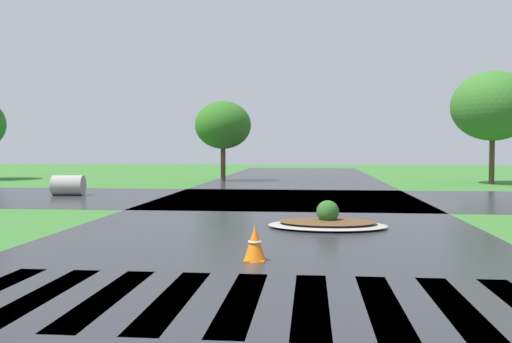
% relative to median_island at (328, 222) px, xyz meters
% --- Properties ---
extents(asphalt_roadway, '(9.99, 80.00, 0.01)m').
position_rel_median_island_xyz_m(asphalt_roadway, '(-1.31, -0.61, -0.13)').
color(asphalt_roadway, '#2B2B30').
rests_on(asphalt_roadway, ground).
extents(asphalt_cross_road, '(90.00, 8.99, 0.01)m').
position_rel_median_island_xyz_m(asphalt_cross_road, '(-1.31, 7.66, -0.13)').
color(asphalt_cross_road, '#2B2B30').
rests_on(asphalt_cross_road, ground).
extents(crosswalk_stripes, '(7.65, 3.02, 0.01)m').
position_rel_median_island_xyz_m(crosswalk_stripes, '(-1.31, -6.69, -0.13)').
color(crosswalk_stripes, white).
rests_on(crosswalk_stripes, ground).
extents(median_island, '(2.94, 1.93, 0.68)m').
position_rel_median_island_xyz_m(median_island, '(0.00, 0.00, 0.00)').
color(median_island, '#9E9B93').
rests_on(median_island, ground).
extents(drainage_pipe_stack, '(1.32, 0.95, 0.83)m').
position_rel_median_island_xyz_m(drainage_pipe_stack, '(-10.41, 8.22, 0.28)').
color(drainage_pipe_stack, '#9E9B93').
rests_on(drainage_pipe_stack, ground).
extents(traffic_cone, '(0.39, 0.39, 0.62)m').
position_rel_median_island_xyz_m(traffic_cone, '(-1.39, -4.17, 0.16)').
color(traffic_cone, orange).
rests_on(traffic_cone, ground).
extents(background_treeline, '(47.97, 5.23, 6.05)m').
position_rel_median_island_xyz_m(background_treeline, '(1.75, 17.77, 3.62)').
color(background_treeline, '#4C3823').
rests_on(background_treeline, ground).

